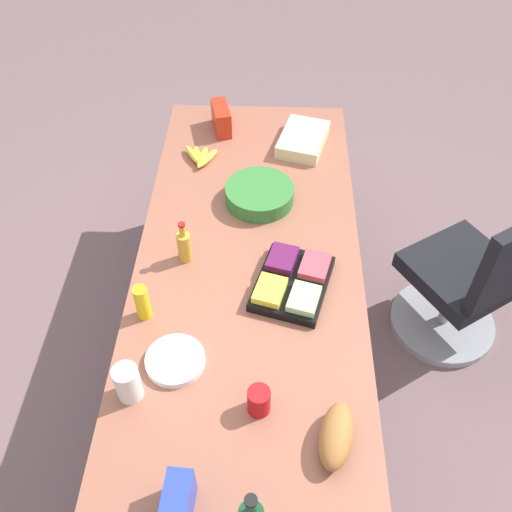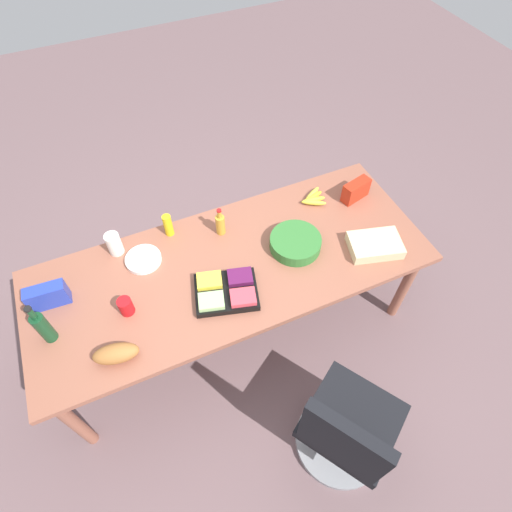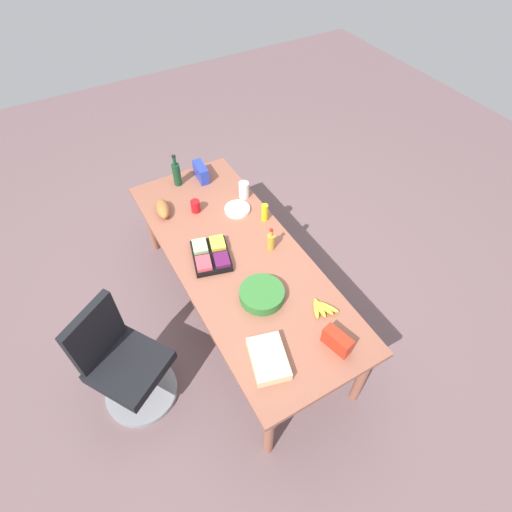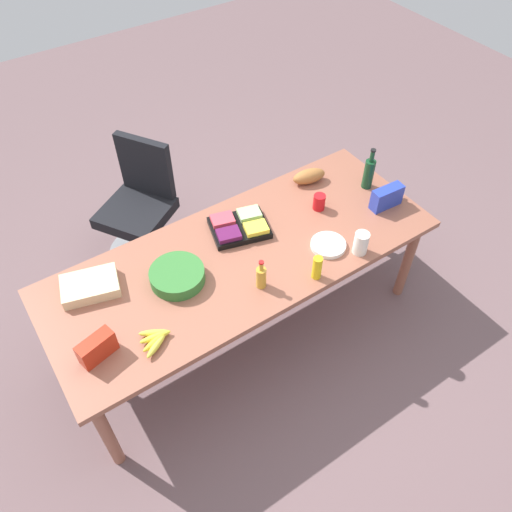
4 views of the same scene
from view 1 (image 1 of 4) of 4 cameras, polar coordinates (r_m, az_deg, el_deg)
name	(u,v)px [view 1 (image 1 of 4)]	position (r m, az deg, el deg)	size (l,w,h in m)	color
ground_plane	(250,364)	(3.02, -0.66, -10.79)	(10.00, 10.00, 0.00)	#6E5557
conference_table	(248,278)	(2.46, -0.79, -2.21)	(2.47, 0.97, 0.76)	#955743
office_chair	(466,288)	(3.02, 20.38, -2.99)	(0.66, 0.66, 0.97)	gray
mayo_jar	(128,383)	(2.04, -12.76, -12.34)	(0.09, 0.09, 0.15)	white
bread_loaf	(336,436)	(1.95, 8.06, -17.45)	(0.24, 0.11, 0.10)	#A36532
mustard_bottle	(142,303)	(2.23, -11.36, -4.61)	(0.06, 0.06, 0.16)	yellow
dressing_bottle	(184,246)	(2.41, -7.22, 1.04)	(0.06, 0.06, 0.21)	gold
sheet_cake	(303,139)	(3.04, 4.75, 11.60)	(0.32, 0.22, 0.07)	beige
red_solo_cup	(259,401)	(1.99, 0.30, -14.34)	(0.08, 0.08, 0.11)	red
fruit_platter	(292,282)	(2.32, 3.69, -2.59)	(0.42, 0.37, 0.07)	black
salad_bowl	(260,194)	(2.68, 0.36, 6.22)	(0.32, 0.32, 0.08)	#327230
chip_bag_red	(221,118)	(3.14, -3.51, 13.66)	(0.20, 0.08, 0.14)	red
paper_plate_stack	(175,360)	(2.13, -8.12, -10.36)	(0.22, 0.22, 0.03)	white
banana_bunch	(200,157)	(2.95, -5.64, 9.90)	(0.19, 0.19, 0.04)	yellow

